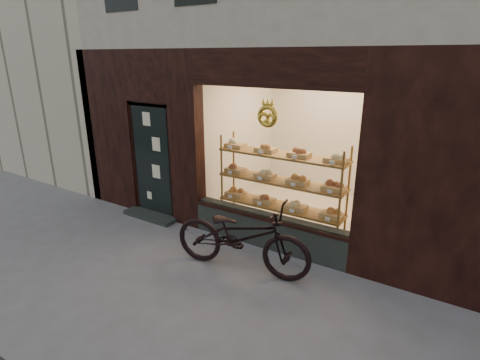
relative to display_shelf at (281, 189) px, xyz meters
The scene contains 4 objects.
ground 2.73m from the display_shelf, 100.01° to the right, with size 90.00×90.00×0.00m, color #5B5B5B.
neighbor_left 11.09m from the display_shelf, 163.64° to the left, with size 12.00×7.00×9.00m, color beige.
display_shelf is the anchor object (origin of this frame).
bicycle 1.31m from the display_shelf, 89.05° to the right, with size 0.72×2.05×1.08m, color black.
Camera 1 is at (3.02, -2.80, 2.99)m, focal length 28.00 mm.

